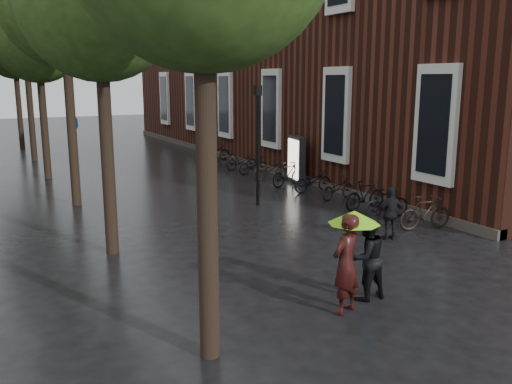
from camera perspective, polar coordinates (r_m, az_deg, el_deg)
ground at (r=10.52m, az=18.56°, el=-13.32°), size 120.00×120.00×0.00m
brick_building at (r=31.31m, az=6.21°, el=14.77°), size 10.20×33.20×12.00m
street_trees at (r=22.60m, az=-21.02°, el=16.11°), size 4.33×34.03×8.91m
person_burgundy at (r=10.35m, az=9.42°, el=-7.48°), size 0.82×0.68×1.93m
person_black at (r=11.09m, az=11.55°, el=-6.75°), size 0.85×0.66×1.75m
lime_umbrella at (r=10.45m, az=10.29°, el=-2.63°), size 1.01×1.01×1.49m
pedestrian_walking at (r=15.29m, az=13.99°, el=-2.23°), size 0.93×0.59×1.47m
parked_bicycles at (r=22.59m, az=3.42°, el=1.88°), size 2.07×16.17×1.02m
ad_lightbox at (r=22.85m, az=4.24°, el=3.39°), size 0.31×1.34×2.02m
lamp_post at (r=18.63m, az=0.21°, el=6.16°), size 0.21×0.21×4.14m
cycle_sign at (r=24.38m, az=-18.48°, el=5.32°), size 0.15×0.51×2.79m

